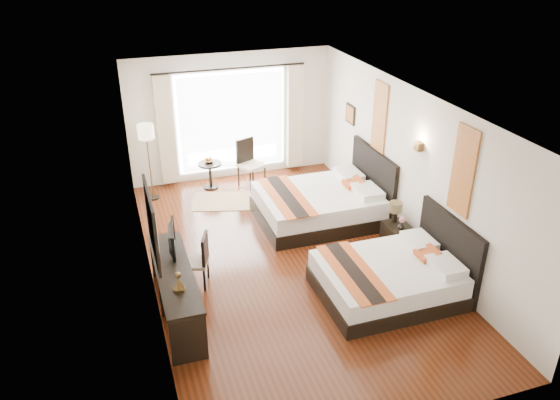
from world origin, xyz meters
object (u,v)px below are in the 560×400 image
object	(u,v)px
bed_near	(393,277)
nightstand	(397,237)
television	(168,239)
side_table	(210,175)
console_desk	(176,292)
floor_lamp	(146,137)
desk_chair	(196,270)
bed_far	(322,203)
window_chair	(251,172)
fruit_bowl	(209,161)
table_lamp	(395,208)
vase	(402,225)

from	to	relation	value
bed_near	nightstand	xyz separation A→B (m)	(0.72, 1.15, -0.07)
television	side_table	size ratio (longest dim) A/B	1.21
console_desk	floor_lamp	xyz separation A→B (m)	(0.10, 3.99, 1.00)
desk_chair	bed_far	bearing A→B (deg)	-132.36
television	bed_near	bearing A→B (deg)	-101.42
desk_chair	window_chair	distance (m)	3.80
television	fruit_bowl	bearing A→B (deg)	-12.58
table_lamp	fruit_bowl	world-z (taller)	table_lamp
nightstand	side_table	distance (m)	4.39
nightstand	console_desk	world-z (taller)	console_desk
television	floor_lamp	bearing A→B (deg)	6.50
vase	floor_lamp	world-z (taller)	floor_lamp
side_table	nightstand	bearing A→B (deg)	-53.81
desk_chair	side_table	bearing A→B (deg)	-84.87
vase	bed_far	bearing A→B (deg)	116.65
bed_far	table_lamp	size ratio (longest dim) A/B	6.37
bed_near	bed_far	distance (m)	2.60
vase	floor_lamp	xyz separation A→B (m)	(-3.84, 3.55, 0.81)
bed_far	desk_chair	bearing A→B (deg)	-152.81
window_chair	floor_lamp	bearing A→B (deg)	-114.71
console_desk	window_chair	bearing A→B (deg)	60.59
floor_lamp	side_table	world-z (taller)	floor_lamp
floor_lamp	fruit_bowl	size ratio (longest dim) A/B	8.04
bed_near	floor_lamp	size ratio (longest dim) A/B	1.30
television	fruit_bowl	distance (m)	3.87
television	window_chair	distance (m)	4.12
nightstand	bed_far	bearing A→B (deg)	119.42
bed_near	television	xyz separation A→B (m)	(-3.22, 1.12, 0.65)
desk_chair	window_chair	xyz separation A→B (m)	(1.83, 3.33, 0.05)
table_lamp	side_table	bearing A→B (deg)	127.14
nightstand	desk_chair	xyz separation A→B (m)	(-3.55, 0.05, 0.03)
window_chair	television	bearing A→B (deg)	-56.96
nightstand	window_chair	world-z (taller)	window_chair
table_lamp	desk_chair	bearing A→B (deg)	-178.71
floor_lamp	table_lamp	bearing A→B (deg)	-40.40
bed_near	side_table	size ratio (longest dim) A/B	3.62
window_chair	side_table	bearing A→B (deg)	-124.63
console_desk	table_lamp	bearing A→B (deg)	10.19
bed_near	nightstand	distance (m)	1.36
console_desk	floor_lamp	world-z (taller)	floor_lamp
table_lamp	console_desk	world-z (taller)	table_lamp
television	window_chair	bearing A→B (deg)	-25.22
table_lamp	bed_near	bearing A→B (deg)	-119.09
bed_near	television	size ratio (longest dim) A/B	2.98
bed_near	desk_chair	bearing A→B (deg)	157.06
desk_chair	floor_lamp	xyz separation A→B (m)	(-0.31, 3.36, 1.10)
vase	console_desk	xyz separation A→B (m)	(-3.94, -0.44, -0.19)
desk_chair	fruit_bowl	size ratio (longest dim) A/B	4.43
desk_chair	fruit_bowl	bearing A→B (deg)	-84.68
nightstand	vase	distance (m)	0.35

